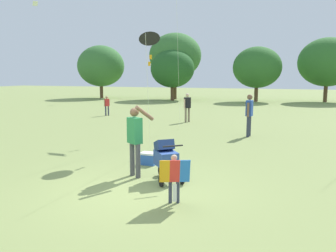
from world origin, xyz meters
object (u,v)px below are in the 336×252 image
person_sitting_far (107,104)px  person_couple_left (187,105)px  person_red_shirt (249,112)px  child_with_butterfly_kite (174,174)px  stroller (166,156)px  cooler_box (149,158)px  person_adult_flyer (135,135)px  kite_adult_black (149,39)px

person_sitting_far → person_couple_left: 5.80m
person_red_shirt → child_with_butterfly_kite: bearing=-92.2°
stroller → cooler_box: (-1.02, 1.27, -0.43)m
person_adult_flyer → person_red_shirt: size_ratio=1.04×
person_adult_flyer → kite_adult_black: (-0.87, 2.91, 2.65)m
person_red_shirt → cooler_box: size_ratio=3.94×
stroller → person_sitting_far: size_ratio=0.83×
child_with_butterfly_kite → stroller: size_ratio=0.97×
stroller → cooler_box: size_ratio=2.30×
child_with_butterfly_kite → person_red_shirt: 8.32m
person_sitting_far → person_adult_flyer: bearing=-56.2°
person_red_shirt → cooler_box: bearing=-109.9°
cooler_box → child_with_butterfly_kite: bearing=-56.6°
person_red_shirt → person_adult_flyer: bearing=-105.3°
child_with_butterfly_kite → stroller: 1.53m
person_red_shirt → person_couple_left: (-3.77, 3.35, -0.11)m
person_sitting_far → cooler_box: size_ratio=2.76×
child_with_butterfly_kite → cooler_box: (-1.73, 2.63, -0.43)m
person_couple_left → cooler_box: bearing=-79.3°
person_adult_flyer → stroller: (0.85, -0.06, -0.45)m
stroller → cooler_box: bearing=128.8°
person_sitting_far → cooler_box: 12.55m
stroller → kite_adult_black: size_ratio=0.26×
person_adult_flyer → cooler_box: (-0.18, 1.22, -0.89)m
child_with_butterfly_kite → person_adult_flyer: 2.15m
person_adult_flyer → person_sitting_far: 13.64m
person_red_shirt → person_sitting_far: bearing=154.9°
cooler_box → person_red_shirt: bearing=70.1°
stroller → person_sitting_far: 14.17m
child_with_butterfly_kite → person_couple_left: bearing=106.5°
kite_adult_black → cooler_box: (0.70, -1.69, -3.54)m
cooler_box → person_couple_left: bearing=100.7°
person_adult_flyer → person_couple_left: bearing=100.4°
person_red_shirt → person_couple_left: 5.05m
kite_adult_black → person_red_shirt: size_ratio=2.24×
kite_adult_black → cooler_box: bearing=-67.6°
child_with_butterfly_kite → person_couple_left: person_couple_left is taller
person_adult_flyer → person_sitting_far: person_adult_flyer is taller
person_adult_flyer → cooler_box: size_ratio=4.10×
kite_adult_black → person_couple_left: (-1.02, 7.34, -2.78)m
person_couple_left → cooler_box: 9.22m
person_adult_flyer → person_couple_left: 10.42m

